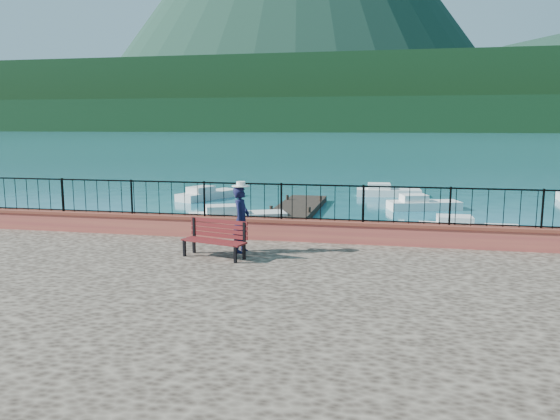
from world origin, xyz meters
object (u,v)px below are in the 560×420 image
at_px(boat_4, 389,189).
at_px(boat_3, 208,192).
at_px(park_bench, 215,246).
at_px(boat_0, 238,213).
at_px(boat_2, 424,202).
at_px(boat_1, 470,226).
at_px(person, 241,219).

bearing_deg(boat_4, boat_3, -165.77).
height_order(park_bench, boat_0, park_bench).
distance_m(boat_2, boat_3, 12.29).
bearing_deg(park_bench, boat_2, 86.39).
relative_size(park_bench, boat_1, 0.44).
xyz_separation_m(boat_0, boat_4, (6.51, 10.47, 0.00)).
xyz_separation_m(boat_0, boat_3, (-3.84, 7.13, 0.00)).
relative_size(park_bench, boat_4, 0.44).
height_order(park_bench, boat_2, park_bench).
xyz_separation_m(boat_1, boat_2, (-1.40, 6.58, 0.00)).
distance_m(park_bench, boat_1, 12.28).
bearing_deg(boat_0, boat_3, 95.64).
relative_size(boat_1, boat_4, 1.00).
height_order(person, boat_3, person).
xyz_separation_m(park_bench, boat_0, (-2.64, 11.05, -1.07)).
xyz_separation_m(person, boat_0, (-3.11, 10.38, -1.62)).
bearing_deg(boat_2, boat_1, -94.72).
bearing_deg(park_bench, boat_0, 118.87).
distance_m(boat_1, boat_2, 6.72).
relative_size(boat_0, boat_4, 1.12).
bearing_deg(person, boat_0, 19.08).
bearing_deg(boat_1, boat_4, 105.34).
xyz_separation_m(person, boat_4, (3.40, 20.85, -1.62)).
distance_m(boat_0, boat_2, 9.99).
bearing_deg(boat_1, boat_3, 148.56).
height_order(person, boat_1, person).
bearing_deg(park_bench, boat_1, 69.94).
relative_size(person, boat_4, 0.43).
bearing_deg(boat_2, boat_4, 93.52).
bearing_deg(park_bench, person, 70.10).
bearing_deg(boat_3, boat_4, -47.08).
xyz_separation_m(person, boat_2, (5.24, 15.87, -1.62)).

